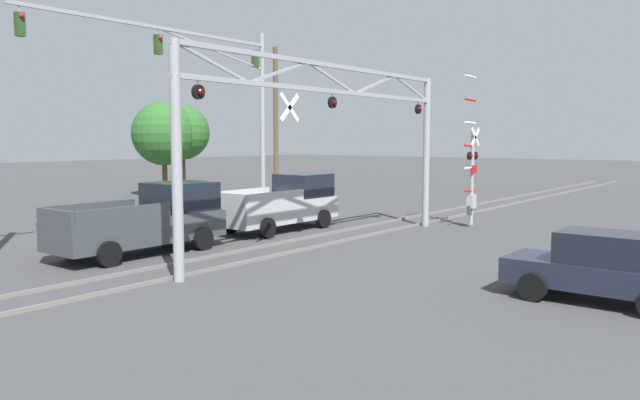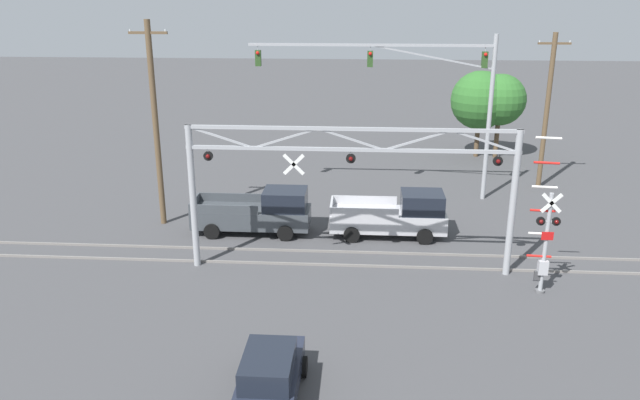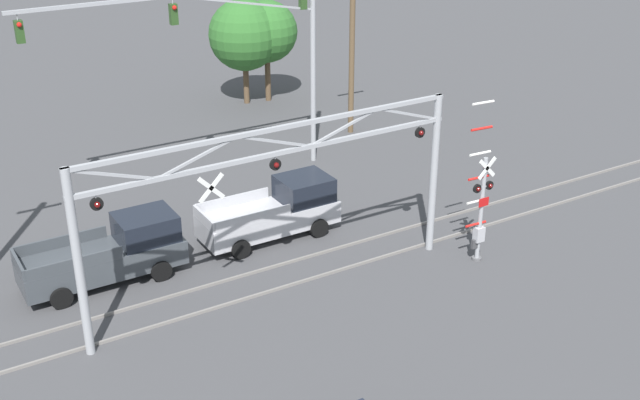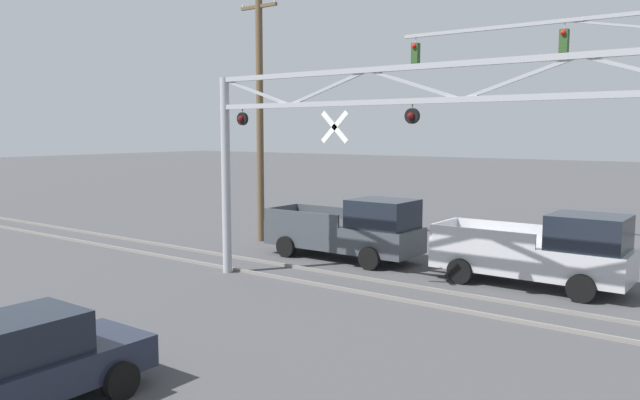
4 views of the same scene
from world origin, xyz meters
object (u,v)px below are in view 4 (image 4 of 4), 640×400
Objects in this scene: pickup_truck_following at (351,230)px; sedan_waiting at (18,365)px; crossing_gantry at (411,146)px; pickup_truck_lead at (542,252)px; utility_pole_left at (260,115)px.

pickup_truck_following is 13.11m from sedan_waiting.
crossing_gantry is at bearing 77.36° from sedan_waiting.
crossing_gantry is 5.39m from pickup_truck_lead.
sedan_waiting is at bearing -107.60° from pickup_truck_lead.
pickup_truck_following is (-6.47, -0.02, 0.00)m from pickup_truck_lead.
utility_pole_left reaches higher than pickup_truck_lead.
pickup_truck_lead and pickup_truck_following have the same top height.
crossing_gantry is 9.75m from sedan_waiting.
pickup_truck_lead is 12.20m from utility_pole_left.
crossing_gantry is 1.34× the size of utility_pole_left.
pickup_truck_lead is 1.34× the size of sedan_waiting.
utility_pole_left is (-11.48, 0.94, 4.04)m from pickup_truck_lead.
pickup_truck_lead is 6.47m from pickup_truck_following.
crossing_gantry is at bearing -41.87° from pickup_truck_following.
pickup_truck_lead is 0.97× the size of pickup_truck_following.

